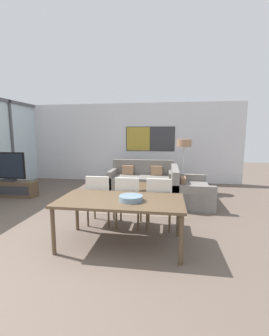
% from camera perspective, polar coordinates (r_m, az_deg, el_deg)
% --- Properties ---
extents(ground_plane, '(24.00, 24.00, 0.00)m').
position_cam_1_polar(ground_plane, '(3.37, -20.76, -22.71)').
color(ground_plane, brown).
extents(wall_back, '(8.10, 0.09, 2.80)m').
position_cam_1_polar(wall_back, '(8.19, -1.83, 6.40)').
color(wall_back, silver).
rests_on(wall_back, ground_plane).
extents(area_rug, '(2.52, 2.13, 0.01)m').
position_cam_1_polar(area_rug, '(5.89, 0.27, -8.35)').
color(area_rug, '#706051').
rests_on(area_rug, ground_plane).
extents(tv_console, '(1.51, 0.41, 0.43)m').
position_cam_1_polar(tv_console, '(7.20, -29.11, -4.58)').
color(tv_console, brown).
rests_on(tv_console, ground_plane).
extents(television, '(1.01, 0.20, 0.80)m').
position_cam_1_polar(television, '(7.10, -29.46, 0.24)').
color(television, '#2D2D33').
rests_on(television, tv_console).
extents(sofa_main, '(1.97, 0.96, 0.89)m').
position_cam_1_polar(sofa_main, '(7.12, 1.82, -3.05)').
color(sofa_main, slate).
rests_on(sofa_main, ground_plane).
extents(sofa_side, '(0.96, 1.57, 0.89)m').
position_cam_1_polar(sofa_side, '(5.87, 13.15, -5.85)').
color(sofa_side, slate).
rests_on(sofa_side, ground_plane).
extents(coffee_table, '(0.96, 0.96, 0.41)m').
position_cam_1_polar(coffee_table, '(5.81, 0.28, -5.46)').
color(coffee_table, brown).
rests_on(coffee_table, ground_plane).
extents(dining_table, '(1.91, 0.97, 0.74)m').
position_cam_1_polar(dining_table, '(3.49, -3.53, -8.91)').
color(dining_table, brown).
rests_on(dining_table, ground_plane).
extents(dining_chair_left, '(0.46, 0.46, 0.96)m').
position_cam_1_polar(dining_chair_left, '(4.32, -8.85, -7.44)').
color(dining_chair_left, beige).
rests_on(dining_chair_left, ground_plane).
extents(dining_chair_centre, '(0.46, 0.46, 0.96)m').
position_cam_1_polar(dining_chair_centre, '(4.15, -1.62, -8.03)').
color(dining_chair_centre, beige).
rests_on(dining_chair_centre, ground_plane).
extents(dining_chair_right, '(0.46, 0.46, 0.96)m').
position_cam_1_polar(dining_chair_right, '(4.09, 6.17, -8.32)').
color(dining_chair_right, beige).
rests_on(dining_chair_right, ground_plane).
extents(fruit_bowl, '(0.36, 0.36, 0.08)m').
position_cam_1_polar(fruit_bowl, '(3.37, -0.90, -7.59)').
color(fruit_bowl, slate).
rests_on(fruit_bowl, dining_table).
extents(floor_lamp, '(0.43, 0.43, 1.57)m').
position_cam_1_polar(floor_lamp, '(6.81, 12.47, 5.51)').
color(floor_lamp, '#2D2D33').
rests_on(floor_lamp, ground_plane).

